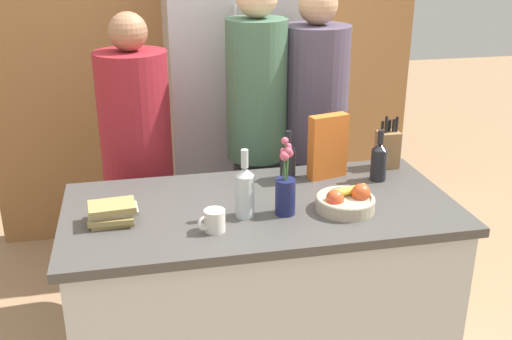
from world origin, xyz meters
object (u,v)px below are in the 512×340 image
at_px(person_at_sink, 137,154).
at_px(bottle_wine, 245,191).
at_px(person_in_blue, 257,128).
at_px(knife_block, 387,148).
at_px(flower_vase, 285,189).
at_px(bottle_oil, 288,160).
at_px(bottle_vinegar, 379,160).
at_px(refrigerator, 237,103).
at_px(book_stack, 112,213).
at_px(person_in_red_tee, 313,130).
at_px(fruit_bowl, 345,201).
at_px(cereal_box, 328,146).
at_px(coffee_mug, 214,221).

bearing_deg(person_at_sink, bottle_wine, -75.27).
bearing_deg(bottle_wine, person_in_blue, 74.60).
bearing_deg(person_in_blue, knife_block, -25.50).
distance_m(flower_vase, bottle_oil, 0.39).
bearing_deg(bottle_vinegar, person_at_sink, 153.45).
bearing_deg(bottle_oil, refrigerator, 92.56).
height_order(book_stack, person_in_red_tee, person_in_red_tee).
bearing_deg(book_stack, flower_vase, -5.29).
bearing_deg(person_at_sink, knife_block, -30.81).
distance_m(fruit_bowl, bottle_wine, 0.43).
relative_size(refrigerator, person_at_sink, 1.20).
distance_m(knife_block, cereal_box, 0.34).
bearing_deg(coffee_mug, person_at_sink, 106.63).
height_order(book_stack, bottle_vinegar, bottle_vinegar).
relative_size(cereal_box, person_in_red_tee, 0.17).
height_order(refrigerator, fruit_bowl, refrigerator).
distance_m(knife_block, person_in_blue, 0.69).
bearing_deg(knife_block, flower_vase, -146.43).
xyz_separation_m(refrigerator, flower_vase, (-0.06, -1.45, 0.02)).
distance_m(coffee_mug, person_in_red_tee, 1.12).
bearing_deg(coffee_mug, knife_block, 28.56).
relative_size(book_stack, person_at_sink, 0.12).
bearing_deg(flower_vase, person_in_blue, 86.68).
height_order(bottle_vinegar, person_in_red_tee, person_in_red_tee).
bearing_deg(person_in_red_tee, coffee_mug, -112.86).
bearing_deg(flower_vase, refrigerator, 87.59).
distance_m(knife_block, bottle_wine, 0.90).
height_order(person_at_sink, person_in_blue, person_in_blue).
distance_m(bottle_vinegar, bottle_wine, 0.74).
bearing_deg(person_in_blue, book_stack, -129.52).
relative_size(flower_vase, person_at_sink, 0.20).
bearing_deg(refrigerator, fruit_bowl, -82.38).
xyz_separation_m(cereal_box, bottle_oil, (-0.19, 0.02, -0.06)).
bearing_deg(person_in_blue, refrigerator, 95.22).
xyz_separation_m(bottle_vinegar, person_in_blue, (-0.48, 0.52, 0.03)).
distance_m(bottle_oil, person_in_red_tee, 0.50).
relative_size(bottle_oil, person_at_sink, 0.14).
height_order(bottle_oil, person_in_red_tee, person_in_red_tee).
bearing_deg(fruit_bowl, bottle_oil, 110.77).
relative_size(coffee_mug, person_at_sink, 0.07).
xyz_separation_m(flower_vase, person_in_red_tee, (0.37, 0.80, -0.02)).
height_order(cereal_box, bottle_oil, cereal_box).
bearing_deg(fruit_bowl, refrigerator, 97.62).
height_order(fruit_bowl, flower_vase, flower_vase).
bearing_deg(coffee_mug, bottle_oil, 48.00).
height_order(book_stack, bottle_oil, bottle_oil).
relative_size(cereal_box, person_at_sink, 0.19).
bearing_deg(cereal_box, flower_vase, -129.98).
relative_size(refrigerator, bottle_wine, 6.77).
bearing_deg(bottle_wine, person_at_sink, 117.22).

